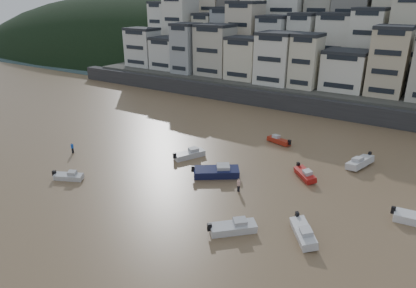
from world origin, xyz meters
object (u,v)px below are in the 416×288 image
Objects in this scene: boat_f at (189,153)px; boat_h at (279,140)px; boat_a at (233,226)px; person_blue at (72,148)px; boat_c at (216,171)px; boat_e at (305,174)px; boat_b at (303,232)px; boat_j at (68,176)px; person_pink at (239,185)px; boat_i at (360,161)px.

boat_f is 1.18× the size of boat_h.
person_blue reaches higher than boat_a.
person_blue is at bearing 55.74° from boat_h.
boat_e is at bearing -3.91° from boat_c.
boat_b is 0.80× the size of boat_c.
boat_c reaches higher than boat_j.
person_blue and person_pink have the same top height.
boat_c is 1.26× the size of boat_f.
boat_a is at bearing -21.81° from boat_j.
boat_i is at bearing 28.42° from boat_a.
person_blue reaches higher than boat_i.
boat_e is 1.04× the size of boat_h.
person_pink is at bearing -151.62° from boat_b.
person_pink is at bearing 70.40° from boat_a.
boat_e is 2.69× the size of person_blue.
boat_h is at bearing 40.12° from person_blue.
boat_c reaches higher than boat_h.
boat_b is 1.14× the size of boat_e.
boat_e is 1.11× the size of boat_j.
person_blue is at bearing -47.54° from boat_i.
boat_c reaches higher than boat_a.
person_pink is at bearing -0.59° from boat_j.
boat_f is 18.43m from person_blue.
boat_f is at bearing 32.53° from boat_j.
person_pink is (-5.73, -8.12, 0.23)m from boat_e.
person_blue reaches higher than boat_b.
boat_e reaches higher than boat_h.
boat_c is 16.49m from boat_h.
boat_j is 2.42× the size of person_blue.
person_pink is (2.25, -18.24, 0.26)m from boat_h.
person_blue is (-16.37, -8.47, 0.15)m from boat_f.
boat_h is at bearing 97.05° from person_pink.
boat_i is at bearing 13.52° from boat_j.
boat_j is at bearing -41.48° from person_blue.
boat_j is (-16.18, -11.36, -0.34)m from boat_c.
boat_f is at bearing -150.99° from boat_b.
boat_e is at bearing 143.92° from boat_h.
boat_e is at bearing 8.47° from boat_j.
boat_c reaches higher than boat_e.
boat_a is 1.13× the size of boat_e.
boat_i reaches higher than boat_e.
boat_c is at bearing -90.93° from boat_f.
boat_h is (-5.95, 26.24, -0.11)m from boat_a.
boat_b is at bearing -90.35° from boat_f.
boat_h is at bearing 47.02° from boat_c.
boat_c is (-14.56, 6.87, 0.18)m from boat_b.
boat_a is at bearing -8.70° from person_blue.
person_blue is at bearing -173.41° from person_pink.
boat_b is 26.31m from boat_h.
person_pink is at bearing -58.51° from boat_c.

